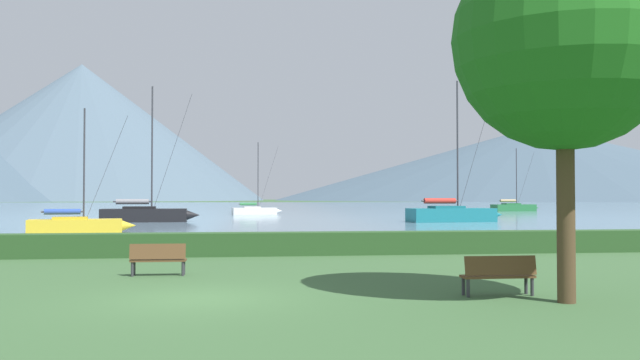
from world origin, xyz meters
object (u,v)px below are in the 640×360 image
sailboat_slip_3 (514,207)px  park_bench_near_path (499,273)px  sailboat_slip_1 (146,214)px  sailboat_slip_2 (452,213)px  sailboat_slip_4 (255,210)px  sailboat_slip_0 (77,225)px  park_bench_under_tree (158,258)px  park_tree (571,26)px

sailboat_slip_3 → park_bench_near_path: 93.59m
sailboat_slip_1 → sailboat_slip_2: 28.27m
sailboat_slip_4 → park_bench_near_path: bearing=-95.3°
sailboat_slip_0 → sailboat_slip_2: bearing=16.6°
sailboat_slip_3 → park_bench_under_tree: bearing=-126.9°
sailboat_slip_2 → park_tree: (-12.49, -45.22, 5.34)m
sailboat_slip_1 → park_bench_near_path: sailboat_slip_1 is taller
sailboat_slip_1 → park_bench_near_path: 49.78m
sailboat_slip_4 → park_bench_under_tree: 66.19m
sailboat_slip_0 → sailboat_slip_4: (12.52, 42.24, 0.01)m
sailboat_slip_3 → park_bench_near_path: sailboat_slip_3 is taller
sailboat_slip_0 → sailboat_slip_4: 44.06m
sailboat_slip_1 → park_bench_under_tree: 43.05m
sailboat_slip_4 → park_tree: bearing=-94.3°
sailboat_slip_0 → park_tree: park_tree is taller
sailboat_slip_3 → park_bench_under_tree: size_ratio=6.19×
sailboat_slip_1 → park_tree: (15.55, -48.81, 5.36)m
sailboat_slip_3 → sailboat_slip_2: bearing=-127.2°
sailboat_slip_2 → sailboat_slip_3: (24.14, 41.49, -0.12)m
sailboat_slip_3 → sailboat_slip_4: sailboat_slip_3 is taller
sailboat_slip_2 → sailboat_slip_3: size_ratio=1.30×
sailboat_slip_1 → park_bench_under_tree: sailboat_slip_1 is taller
park_bench_near_path → park_tree: 5.83m
sailboat_slip_1 → park_tree: sailboat_slip_1 is taller
sailboat_slip_3 → park_tree: size_ratio=1.13×
sailboat_slip_2 → park_tree: sailboat_slip_2 is taller
sailboat_slip_2 → sailboat_slip_4: (-17.31, 26.97, -0.22)m
park_bench_under_tree → sailboat_slip_3: bearing=61.0°
park_bench_under_tree → park_tree: bearing=-31.8°
sailboat_slip_4 → park_tree: (4.82, -72.19, 5.56)m
sailboat_slip_4 → park_bench_near_path: size_ratio=5.45×
sailboat_slip_4 → park_bench_under_tree: bearing=-102.3°
sailboat_slip_0 → sailboat_slip_3: bearing=35.9°
sailboat_slip_1 → sailboat_slip_4: sailboat_slip_1 is taller
park_tree → park_bench_under_tree: bearing=147.3°
sailboat_slip_1 → sailboat_slip_4: size_ratio=1.34×
sailboat_slip_2 → park_bench_near_path: 46.18m
sailboat_slip_2 → park_bench_near_path: bearing=-113.6°
sailboat_slip_3 → park_bench_under_tree: 92.87m
sailboat_slip_2 → sailboat_slip_4: bearing=116.4°
sailboat_slip_4 → park_bench_near_path: 71.15m
sailboat_slip_2 → sailboat_slip_3: sailboat_slip_2 is taller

